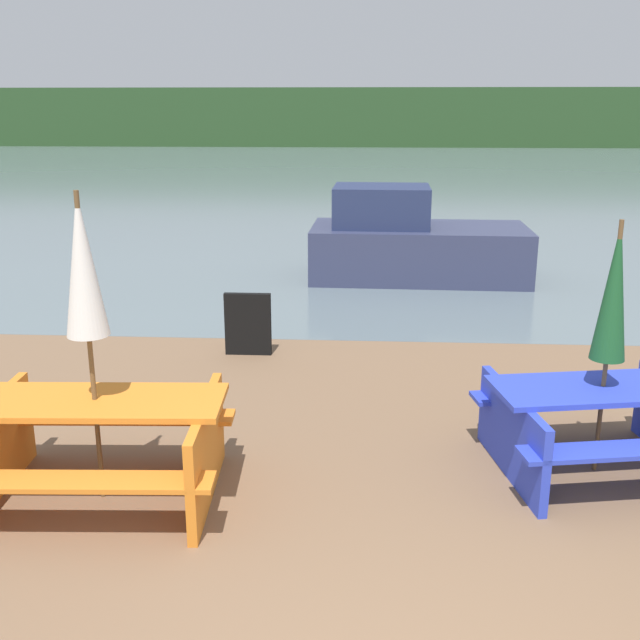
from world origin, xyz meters
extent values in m
cube|color=slate|center=(0.00, 31.57, 0.00)|extent=(60.00, 50.00, 0.00)
cube|color=#284723|center=(0.00, 51.57, 2.00)|extent=(80.00, 1.60, 4.00)
cube|color=orange|center=(-2.20, 2.54, 0.77)|extent=(1.92, 0.79, 0.04)
cube|color=orange|center=(-2.18, 1.99, 0.42)|extent=(1.90, 0.37, 0.04)
cube|color=orange|center=(-2.23, 3.09, 0.42)|extent=(1.90, 0.37, 0.04)
cube|color=orange|center=(-1.40, 2.58, 0.38)|extent=(0.14, 1.38, 0.75)
cube|color=blue|center=(1.68, 3.21, 0.71)|extent=(1.83, 0.99, 0.04)
cube|color=blue|center=(1.77, 2.67, 0.44)|extent=(1.76, 0.58, 0.04)
cube|color=blue|center=(1.58, 3.75, 0.44)|extent=(1.76, 0.58, 0.04)
cube|color=blue|center=(0.96, 3.08, 0.34)|extent=(0.31, 1.37, 0.69)
cylinder|color=brown|center=(-2.20, 2.54, 1.16)|extent=(0.04, 0.04, 2.32)
cone|color=white|center=(-2.20, 2.54, 1.81)|extent=(0.30, 0.30, 1.03)
cylinder|color=brown|center=(1.68, 3.21, 1.03)|extent=(0.04, 0.04, 2.06)
cone|color=#195128|center=(1.68, 3.21, 1.51)|extent=(0.27, 0.27, 1.10)
cube|color=#333856|center=(0.69, 10.22, 0.45)|extent=(3.68, 1.86, 0.89)
cube|color=navy|center=(0.04, 10.24, 1.23)|extent=(1.63, 1.27, 0.67)
cube|color=black|center=(-1.60, 5.97, 0.38)|extent=(0.55, 0.08, 0.75)
camera|label=1|loc=(-0.24, -2.47, 2.89)|focal=42.00mm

